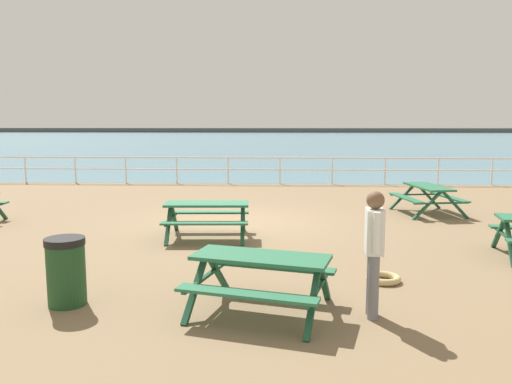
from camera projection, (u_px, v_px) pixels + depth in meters
ground_plane at (239, 226)px, 12.77m from camera, size 30.00×24.00×0.20m
sea_band at (271, 140)px, 64.93m from camera, size 142.00×90.00×0.01m
distant_shoreline at (274, 132)px, 107.45m from camera, size 142.00×6.00×1.80m
seaward_railing at (254, 165)px, 20.31m from camera, size 23.07×0.07×1.08m
picnic_table_near_right at (428, 193)px, 13.82m from camera, size 1.79×2.02×0.80m
picnic_table_mid_centre at (207, 211)px, 10.98m from camera, size 1.87×1.62×0.80m
picnic_table_far_right at (261, 269)px, 6.72m from camera, size 2.13×1.92×0.80m
visitor at (374, 246)px, 6.49m from camera, size 0.24×0.53×1.66m
litter_bin at (66, 271)px, 6.99m from camera, size 0.55×0.55×0.95m
rope_coil at (383, 278)px, 8.04m from camera, size 0.55×0.55×0.11m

